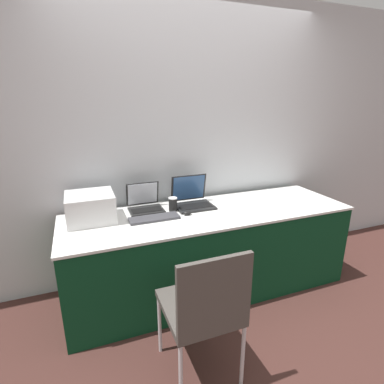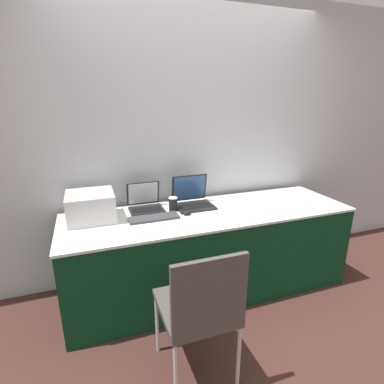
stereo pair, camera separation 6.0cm
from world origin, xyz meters
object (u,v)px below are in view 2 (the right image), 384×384
external_keyboard (154,218)px  chair (200,306)px  laptop_left (145,204)px  mouse (187,213)px  laptop_right (193,199)px  printer (91,205)px  coffee_cup (173,204)px

external_keyboard → chair: 0.90m
laptop_left → external_keyboard: laptop_left is taller
laptop_left → external_keyboard: (0.02, -0.25, -0.04)m
mouse → laptop_right: bearing=58.9°
external_keyboard → mouse: 0.28m
printer → mouse: bearing=-12.8°
laptop_right → chair: 1.14m
chair → laptop_right: bearing=72.3°
laptop_left → chair: 1.14m
printer → chair: 1.21m
printer → laptop_left: size_ratio=1.26×
laptop_left → external_keyboard: 0.25m
printer → chair: (0.54, -1.03, -0.33)m
laptop_right → mouse: bearing=-121.1°
coffee_cup → printer: bearing=177.1°
coffee_cup → mouse: coffee_cup is taller
laptop_left → mouse: 0.40m
coffee_cup → chair: size_ratio=0.13×
laptop_right → mouse: (-0.12, -0.20, -0.04)m
chair → printer: bearing=117.8°
external_keyboard → coffee_cup: coffee_cup is taller
external_keyboard → chair: size_ratio=0.44×
external_keyboard → mouse: (0.28, -0.01, 0.01)m
laptop_right → external_keyboard: bearing=-154.3°
chair → mouse: bearing=75.9°
printer → laptop_right: laptop_right is taller
laptop_right → mouse: 0.24m
laptop_right → coffee_cup: 0.22m
laptop_right → external_keyboard: laptop_right is taller
printer → external_keyboard: size_ratio=0.90×
mouse → external_keyboard: bearing=178.2°
printer → laptop_right: (0.88, 0.03, -0.06)m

